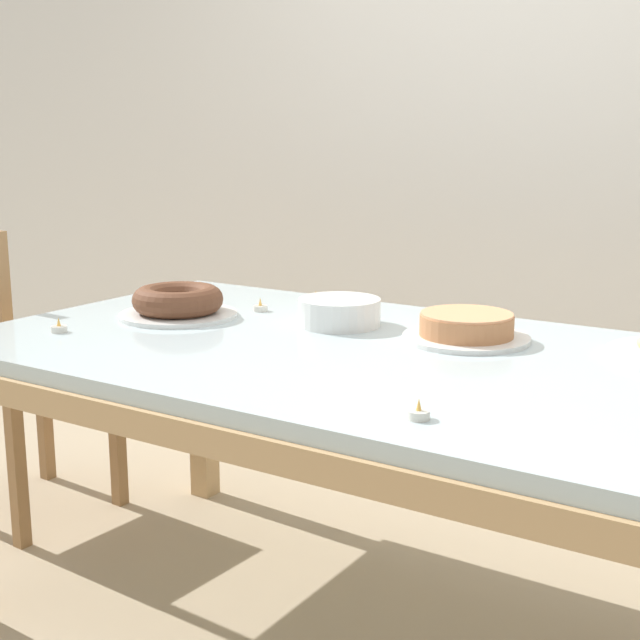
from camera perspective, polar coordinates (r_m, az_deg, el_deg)
ground_plane at (r=2.33m, az=1.69°, el=-19.30°), size 12.00×12.00×0.00m
wall_back at (r=3.36m, az=15.52°, el=13.12°), size 8.00×0.10×2.60m
dining_table at (r=2.07m, az=1.80°, el=-3.76°), size 1.82×1.07×0.73m
chair at (r=2.91m, az=-19.51°, el=-2.34°), size 0.44×0.44×0.94m
cake_chocolate_round at (r=2.13m, az=9.35°, el=-0.52°), size 0.30×0.30×0.07m
cake_golden_bundt at (r=2.40m, az=-9.08°, el=1.09°), size 0.31×0.31×0.08m
plate_stack at (r=2.27m, az=1.25°, el=0.52°), size 0.21×0.21×0.07m
tealight_near_front at (r=2.45m, az=-3.84°, el=0.80°), size 0.04×0.04×0.04m
tealight_left_edge at (r=1.55m, az=6.33°, el=-5.97°), size 0.04×0.04×0.04m
tealight_centre at (r=2.29m, az=-16.36°, el=-0.51°), size 0.04×0.04×0.04m
tealight_near_cakes at (r=2.55m, az=-0.27°, el=1.28°), size 0.04×0.04×0.04m
tealight_right_edge at (r=2.74m, az=-7.68°, el=1.92°), size 0.04×0.04×0.04m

